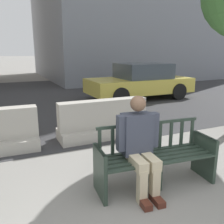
{
  "coord_description": "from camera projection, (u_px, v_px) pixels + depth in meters",
  "views": [
    {
      "loc": [
        -1.17,
        -1.73,
        1.88
      ],
      "look_at": [
        0.73,
        2.47,
        0.75
      ],
      "focal_mm": 40.0,
      "sensor_mm": 36.0,
      "label": 1
    }
  ],
  "objects": [
    {
      "name": "car_taxi_near",
      "position": [
        140.0,
        81.0,
        10.02
      ],
      "size": [
        4.15,
        2.02,
        1.4
      ],
      "color": "#DBC64C",
      "rests_on": "ground"
    },
    {
      "name": "street_asphalt",
      "position": [
        33.0,
        98.0,
        10.14
      ],
      "size": [
        120.0,
        12.0,
        0.01
      ],
      "primitive_type": "cube",
      "color": "#333335",
      "rests_on": "ground"
    },
    {
      "name": "seated_person",
      "position": [
        140.0,
        143.0,
        3.31
      ],
      "size": [
        0.59,
        0.75,
        1.31
      ],
      "color": "#383D4C",
      "rests_on": "ground"
    },
    {
      "name": "jersey_barrier_centre",
      "position": [
        103.0,
        122.0,
        5.55
      ],
      "size": [
        2.0,
        0.69,
        0.84
      ],
      "color": "#ADA89E",
      "rests_on": "ground"
    },
    {
      "name": "street_bench",
      "position": [
        155.0,
        159.0,
        3.52
      ],
      "size": [
        1.73,
        0.68,
        0.88
      ],
      "color": "#28382D",
      "rests_on": "ground"
    }
  ]
}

